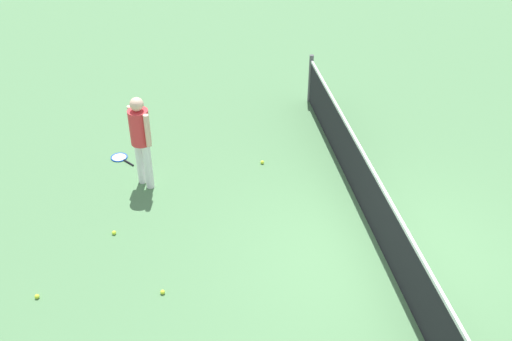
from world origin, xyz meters
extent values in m
plane|color=#4C7A4C|center=(0.00, 0.00, 0.00)|extent=(40.00, 40.00, 0.00)
cylinder|color=#4C4C51|center=(-5.00, 0.00, 0.54)|extent=(0.09, 0.09, 1.07)
cube|color=black|center=(0.00, 0.00, 0.46)|extent=(10.00, 0.02, 0.91)
cube|color=white|center=(0.00, 0.00, 0.94)|extent=(10.00, 0.04, 0.06)
cylinder|color=white|center=(-2.26, -3.48, 0.42)|extent=(0.20, 0.20, 0.85)
cylinder|color=white|center=(-2.43, -3.61, 0.42)|extent=(0.20, 0.20, 0.85)
cylinder|color=red|center=(-2.35, -3.54, 1.16)|extent=(0.48, 0.48, 0.62)
cylinder|color=beige|center=(-2.18, -3.41, 1.18)|extent=(0.13, 0.13, 0.58)
cylinder|color=beige|center=(-2.52, -3.67, 1.18)|extent=(0.13, 0.13, 0.58)
sphere|color=beige|center=(-2.35, -3.54, 1.58)|extent=(0.32, 0.32, 0.23)
torus|color=blue|center=(-3.29, -4.05, 0.01)|extent=(0.44, 0.44, 0.02)
cylinder|color=silver|center=(-3.29, -4.05, 0.01)|extent=(0.38, 0.38, 0.00)
cylinder|color=black|center=(-3.07, -3.87, 0.02)|extent=(0.24, 0.20, 0.03)
sphere|color=#C6E033|center=(-2.68, -1.42, 0.03)|extent=(0.07, 0.07, 0.07)
sphere|color=#C6E033|center=(0.35, -3.32, 0.03)|extent=(0.07, 0.07, 0.07)
sphere|color=#C6E033|center=(0.17, -5.05, 0.03)|extent=(0.07, 0.07, 0.07)
sphere|color=#C6E033|center=(-1.05, -4.05, 0.03)|extent=(0.07, 0.07, 0.07)
camera|label=1|loc=(6.38, -2.93, 6.12)|focal=41.80mm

